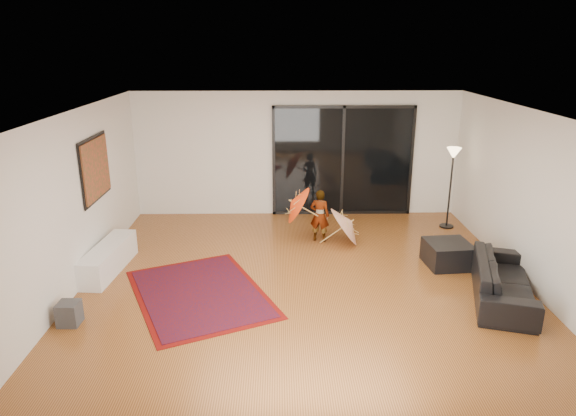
{
  "coord_description": "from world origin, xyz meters",
  "views": [
    {
      "loc": [
        -0.39,
        -7.44,
        3.67
      ],
      "look_at": [
        -0.24,
        0.49,
        1.1
      ],
      "focal_mm": 32.0,
      "sensor_mm": 36.0,
      "label": 1
    }
  ],
  "objects_px": {
    "child": "(320,216)",
    "ottoman": "(448,254)",
    "media_console": "(108,258)",
    "sofa": "(503,280)"
  },
  "relations": [
    {
      "from": "child",
      "to": "ottoman",
      "type": "bearing_deg",
      "value": 166.01
    },
    {
      "from": "media_console",
      "to": "ottoman",
      "type": "relative_size",
      "value": 2.22
    },
    {
      "from": "sofa",
      "to": "ottoman",
      "type": "xyz_separation_m",
      "value": [
        -0.45,
        1.2,
        -0.09
      ]
    },
    {
      "from": "ottoman",
      "to": "child",
      "type": "distance_m",
      "value": 2.45
    },
    {
      "from": "media_console",
      "to": "child",
      "type": "distance_m",
      "value": 3.88
    },
    {
      "from": "media_console",
      "to": "sofa",
      "type": "relative_size",
      "value": 0.79
    },
    {
      "from": "media_console",
      "to": "child",
      "type": "height_order",
      "value": "child"
    },
    {
      "from": "ottoman",
      "to": "child",
      "type": "bearing_deg",
      "value": 150.73
    },
    {
      "from": "sofa",
      "to": "child",
      "type": "bearing_deg",
      "value": 64.32
    },
    {
      "from": "media_console",
      "to": "child",
      "type": "relative_size",
      "value": 1.57
    }
  ]
}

